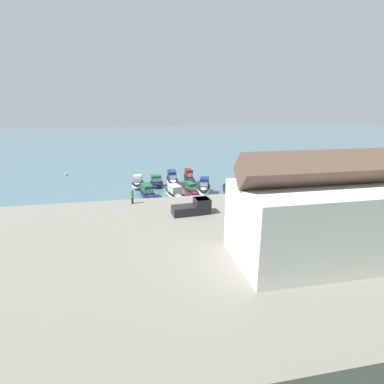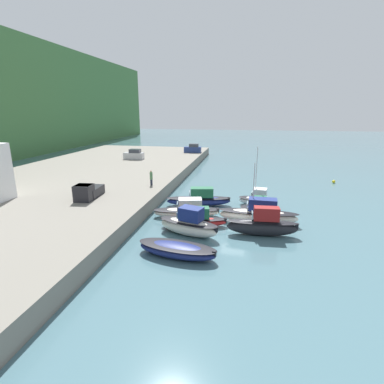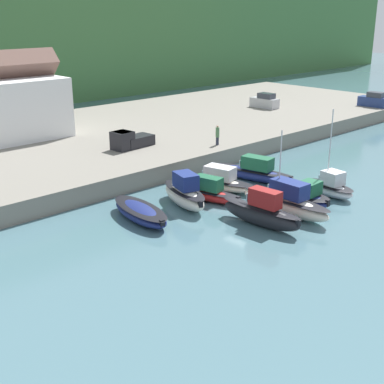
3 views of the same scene
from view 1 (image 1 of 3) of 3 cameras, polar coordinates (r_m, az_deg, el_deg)
name	(u,v)px [view 1 (image 1 of 3)]	position (r m, az deg, el deg)	size (l,w,h in m)	color
ground_plane	(184,189)	(54.91, -1.46, 0.61)	(320.00, 320.00, 0.00)	#476B75
quay_promenade	(228,249)	(31.12, 6.83, -10.66)	(108.21, 31.56, 1.78)	gray
harbor_clubhouse	(356,215)	(30.50, 28.84, -3.90)	(22.35, 8.19, 9.69)	white
moored_boat_0	(230,190)	(52.39, 7.26, 0.38)	(3.59, 7.37, 1.13)	navy
moored_boat_1	(204,189)	(51.11, 2.35, 0.65)	(3.81, 6.68, 2.93)	white
moored_boat_2	(191,191)	(50.91, -0.21, 0.22)	(2.97, 7.29, 2.16)	red
moored_boat_3	(175,194)	(49.13, -3.20, -0.39)	(3.82, 8.06, 2.19)	white
moored_boat_4	(148,194)	(49.33, -8.41, -0.38)	(3.51, 8.64, 2.39)	navy
moored_boat_5	(189,179)	(57.64, -0.55, 2.51)	(1.88, 7.14, 2.96)	black
moored_boat_6	(172,180)	(56.84, -3.80, 2.23)	(2.30, 8.71, 6.74)	white
moored_boat_7	(156,183)	(56.70, -6.79, 1.79)	(2.62, 4.32, 2.12)	navy
moored_boat_8	(138,183)	(56.53, -10.30, 1.69)	(2.72, 5.11, 7.64)	silver
pickup_truck_0	(195,207)	(37.37, 0.48, -2.94)	(4.87, 2.35, 1.90)	black
person_on_quay	(132,196)	(41.75, -11.34, -0.76)	(0.40, 0.40, 2.14)	#232838
mooring_buoy_0	(66,174)	(70.78, -22.81, 3.16)	(0.53, 0.53, 0.53)	yellow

